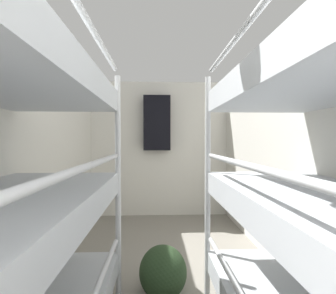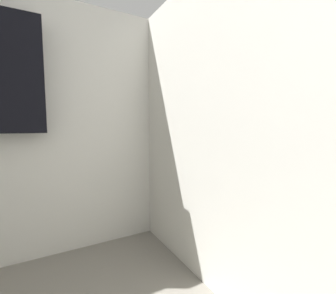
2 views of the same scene
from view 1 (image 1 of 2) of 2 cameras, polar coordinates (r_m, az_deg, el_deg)
wall_left at (r=2.32m, az=-31.47°, el=-2.28°), size 0.06×4.93×2.26m
wall_right at (r=2.38m, az=28.62°, el=-2.17°), size 0.06×4.93×2.26m
wall_back at (r=4.47m, az=-1.89°, el=-0.41°), size 2.41×0.06×2.26m
duffel_bag at (r=2.39m, az=-1.11°, el=-25.38°), size 0.39×0.53×0.39m
hanging_coat at (r=4.32m, az=-2.42°, el=5.25°), size 0.44×0.12×0.90m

